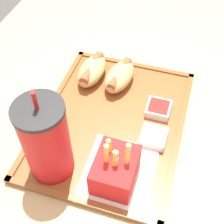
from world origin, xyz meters
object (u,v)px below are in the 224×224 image
object	(u,v)px
sauce_cup_ketchup	(158,109)
hot_dog_far	(92,70)
hot_dog_near	(120,76)
sauce_cup_mayo	(153,137)
soda_cup	(46,140)
fries_carton	(115,169)

from	to	relation	value
sauce_cup_ketchup	hot_dog_far	bearing A→B (deg)	70.74
hot_dog_near	sauce_cup_mayo	bearing A→B (deg)	-141.19
soda_cup	fries_carton	distance (m)	0.13
hot_dog_far	hot_dog_near	size ratio (longest dim) A/B	0.97
hot_dog_far	soda_cup	bearing A→B (deg)	-177.67
hot_dog_near	sauce_cup_ketchup	world-z (taller)	hot_dog_near
soda_cup	sauce_cup_ketchup	xyz separation A→B (m)	(0.20, -0.17, -0.08)
soda_cup	hot_dog_near	size ratio (longest dim) A/B	1.72
hot_dog_far	sauce_cup_ketchup	size ratio (longest dim) A/B	2.19
fries_carton	sauce_cup_mayo	bearing A→B (deg)	-24.39
hot_dog_near	sauce_cup_mayo	xyz separation A→B (m)	(-0.14, -0.11, -0.01)
sauce_cup_mayo	sauce_cup_ketchup	size ratio (longest dim) A/B	1.00
fries_carton	hot_dog_near	bearing A→B (deg)	14.44
fries_carton	hot_dog_far	bearing A→B (deg)	28.22
soda_cup	hot_dog_near	bearing A→B (deg)	-12.84
sauce_cup_ketchup	sauce_cup_mayo	bearing A→B (deg)	-175.80
hot_dog_far	hot_dog_near	world-z (taller)	same
hot_dog_near	fries_carton	world-z (taller)	fries_carton
hot_dog_near	sauce_cup_mayo	distance (m)	0.18
fries_carton	sauce_cup_ketchup	bearing A→B (deg)	-13.02
hot_dog_far	sauce_cup_ketchup	xyz separation A→B (m)	(-0.06, -0.18, -0.01)
soda_cup	hot_dog_far	xyz separation A→B (m)	(0.26, 0.01, -0.06)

